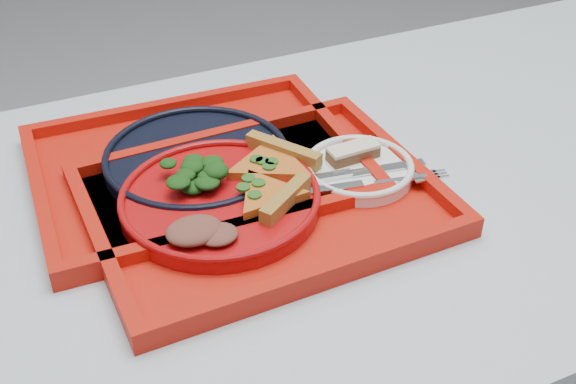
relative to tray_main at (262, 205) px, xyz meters
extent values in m
cube|color=silver|center=(0.19, 0.01, -0.02)|extent=(1.60, 0.80, 0.03)
cylinder|color=gray|center=(0.91, 0.33, -0.40)|extent=(0.05, 0.05, 0.72)
cube|color=#B31409|center=(0.00, 0.00, 0.00)|extent=(0.46, 0.36, 0.01)
cube|color=#B31409|center=(-0.05, 0.12, 0.00)|extent=(0.46, 0.37, 0.01)
cylinder|color=#A30A0C|center=(-0.05, 0.01, 0.02)|extent=(0.26, 0.26, 0.02)
cylinder|color=white|center=(0.14, 0.00, 0.01)|extent=(0.15, 0.15, 0.01)
cylinder|color=black|center=(-0.05, 0.12, 0.01)|extent=(0.26, 0.26, 0.02)
ellipsoid|color=black|center=(-0.08, 0.06, 0.04)|extent=(0.08, 0.07, 0.04)
ellipsoid|color=brown|center=(-0.11, -0.06, 0.03)|extent=(0.07, 0.06, 0.02)
cube|color=#4C2F19|center=(0.15, 0.02, 0.03)|extent=(0.07, 0.03, 0.02)
cube|color=beige|center=(0.15, 0.02, 0.04)|extent=(0.07, 0.03, 0.00)
cube|color=silver|center=(0.14, -0.01, 0.02)|extent=(0.19, 0.04, 0.01)
cube|color=silver|center=(0.14, -0.05, 0.02)|extent=(0.19, 0.06, 0.01)
camera|label=1|loc=(-0.28, -0.71, 0.58)|focal=45.00mm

